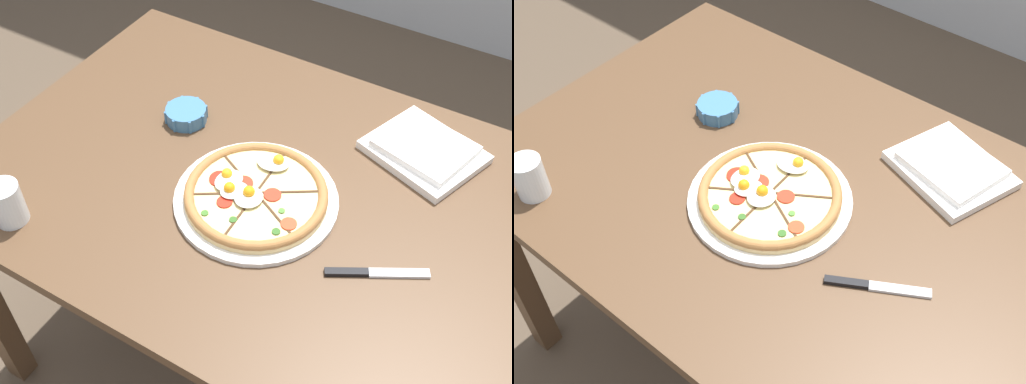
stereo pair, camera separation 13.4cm
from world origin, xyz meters
TOP-DOWN VIEW (x-y plane):
  - ground_plane at (0.00, 0.00)m, footprint 12.00×12.00m
  - dining_table at (0.00, 0.00)m, footprint 1.26×0.90m
  - pizza at (0.02, -0.05)m, footprint 0.35×0.35m
  - ramekin_bowl at (-0.25, 0.09)m, footprint 0.10×0.10m
  - napkin_folded at (0.28, 0.26)m, footprint 0.29×0.27m
  - knife_main at (0.32, -0.10)m, footprint 0.18×0.12m
  - water_glass at (-0.38, -0.35)m, footprint 0.07×0.07m

SIDE VIEW (x-z plane):
  - ground_plane at x=0.00m, z-range 0.00..0.00m
  - dining_table at x=0.00m, z-range 0.28..1.03m
  - knife_main at x=0.32m, z-range 0.76..0.77m
  - napkin_folded at x=0.28m, z-range 0.76..0.79m
  - ramekin_bowl at x=-0.25m, z-range 0.76..0.80m
  - pizza at x=0.02m, z-range 0.75..0.81m
  - water_glass at x=-0.38m, z-range 0.75..0.85m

